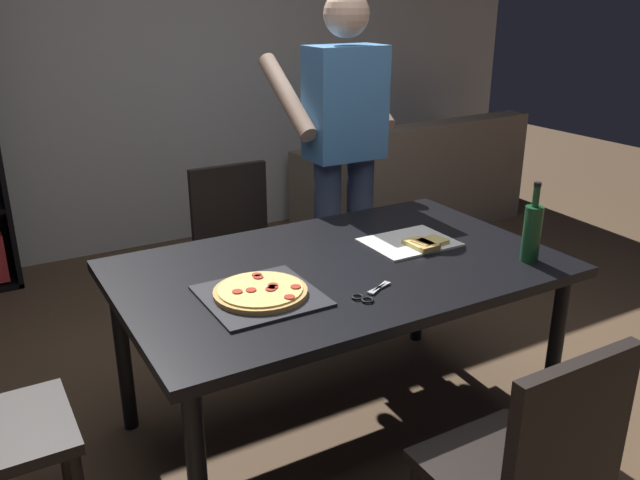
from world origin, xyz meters
TOP-DOWN VIEW (x-y plane):
  - ground_plane at (0.00, 0.00)m, footprint 12.00×12.00m
  - back_wall at (0.00, 2.60)m, footprint 6.40×0.10m
  - dining_table at (0.00, 0.00)m, footprint 1.68×1.04m
  - chair_near_camera at (-0.00, -1.01)m, footprint 0.42×0.42m
  - chair_far_side at (0.00, 1.01)m, footprint 0.42×0.42m
  - couch at (1.90, 1.99)m, footprint 1.74×0.94m
  - person_serving_pizza at (0.50, 0.79)m, footprint 0.55×0.54m
  - pepperoni_pizza_on_tray at (-0.39, -0.12)m, footprint 0.38×0.38m
  - pizza_slices_on_towel at (0.38, 0.02)m, footprint 0.36×0.29m
  - wine_bottle at (0.66, -0.34)m, footprint 0.07×0.07m
  - kitchen_scissors at (-0.06, -0.30)m, footprint 0.20×0.13m

SIDE VIEW (x-z plane):
  - ground_plane at x=0.00m, z-range 0.00..0.00m
  - couch at x=1.90m, z-range -0.12..0.73m
  - chair_near_camera at x=0.00m, z-range 0.06..0.96m
  - chair_far_side at x=0.00m, z-range 0.06..0.96m
  - dining_table at x=0.00m, z-range 0.31..1.06m
  - kitchen_scissors at x=-0.06m, z-range 0.75..0.76m
  - pizza_slices_on_towel at x=0.38m, z-range 0.74..0.78m
  - pepperoni_pizza_on_tray at x=-0.39m, z-range 0.75..0.78m
  - wine_bottle at x=0.66m, z-range 0.71..1.03m
  - person_serving_pizza at x=0.50m, z-range 0.12..1.87m
  - back_wall at x=0.00m, z-range 0.00..2.80m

